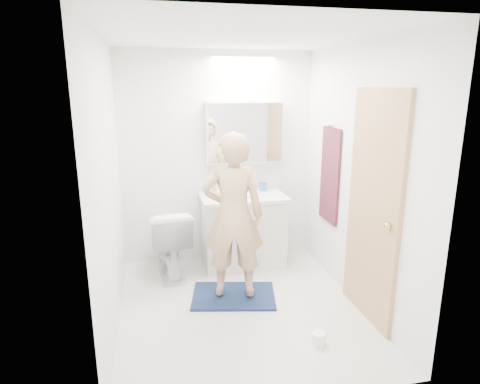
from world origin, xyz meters
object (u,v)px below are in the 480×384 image
object	(u,v)px
soap_bottle_a	(220,183)
toilet_paper_roll	(319,338)
toilet	(169,242)
vanity_cabinet	(243,232)
medicine_cabinet	(245,132)
soap_bottle_b	(226,185)
person	(233,216)
toothbrush_cup	(263,187)

from	to	relation	value
soap_bottle_a	toilet_paper_roll	size ratio (longest dim) A/B	2.17
toilet_paper_roll	toilet	bearing A→B (deg)	125.58
vanity_cabinet	toilet_paper_roll	distance (m)	1.70
medicine_cabinet	toilet	world-z (taller)	medicine_cabinet
toilet_paper_roll	soap_bottle_b	bearing A→B (deg)	102.88
soap_bottle_a	medicine_cabinet	bearing A→B (deg)	11.22
toilet	soap_bottle_b	world-z (taller)	soap_bottle_b
soap_bottle_a	toilet_paper_roll	xyz separation A→B (m)	(0.50, -1.80, -0.89)
toilet	soap_bottle_a	bearing A→B (deg)	-161.19
person	medicine_cabinet	bearing A→B (deg)	-96.84
vanity_cabinet	soap_bottle_b	xyz separation A→B (m)	(-0.16, 0.18, 0.52)
soap_bottle_b	toothbrush_cup	xyz separation A→B (m)	(0.44, -0.02, -0.04)
vanity_cabinet	toilet_paper_roll	world-z (taller)	vanity_cabinet
person	soap_bottle_b	xyz separation A→B (m)	(0.10, 0.94, 0.07)
vanity_cabinet	toothbrush_cup	xyz separation A→B (m)	(0.27, 0.16, 0.48)
medicine_cabinet	toilet	bearing A→B (deg)	-160.22
vanity_cabinet	soap_bottle_b	world-z (taller)	soap_bottle_b
person	soap_bottle_b	distance (m)	0.95
person	soap_bottle_a	world-z (taller)	person
toilet	vanity_cabinet	bearing A→B (deg)	-177.19
soap_bottle_a	soap_bottle_b	distance (m)	0.09
vanity_cabinet	toothbrush_cup	size ratio (longest dim) A/B	8.92
toilet	soap_bottle_b	bearing A→B (deg)	-161.51
toilet_paper_roll	person	bearing A→B (deg)	120.27
vanity_cabinet	toilet_paper_roll	bearing A→B (deg)	-81.15
soap_bottle_a	toilet_paper_roll	distance (m)	2.07
medicine_cabinet	toilet	distance (m)	1.48
soap_bottle_a	soap_bottle_b	xyz separation A→B (m)	(0.08, 0.03, -0.03)
toilet	soap_bottle_a	world-z (taller)	soap_bottle_a
soap_bottle_b	toilet_paper_roll	size ratio (longest dim) A/B	1.61
toilet	toilet_paper_roll	distance (m)	1.92
toilet_paper_roll	soap_bottle_a	bearing A→B (deg)	105.43
person	toilet	bearing A→B (deg)	-36.53
toothbrush_cup	toilet_paper_roll	distance (m)	1.99
person	soap_bottle_a	xyz separation A→B (m)	(0.02, 0.91, 0.10)
vanity_cabinet	toothbrush_cup	bearing A→B (deg)	30.27
medicine_cabinet	soap_bottle_a	xyz separation A→B (m)	(-0.30, -0.06, -0.56)
soap_bottle_a	toilet_paper_roll	bearing A→B (deg)	-74.57
soap_bottle_b	vanity_cabinet	bearing A→B (deg)	-48.05
toilet	toilet_paper_roll	size ratio (longest dim) A/B	6.92
vanity_cabinet	soap_bottle_a	world-z (taller)	soap_bottle_a
vanity_cabinet	medicine_cabinet	distance (m)	1.13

